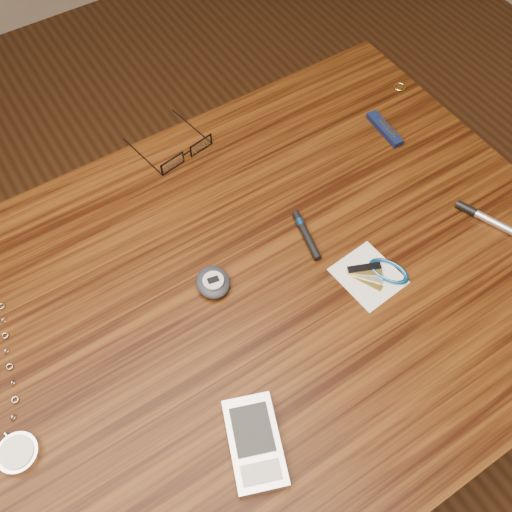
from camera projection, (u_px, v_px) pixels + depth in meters
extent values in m
plane|color=#472814|center=(249.00, 439.00, 1.43)|extent=(3.80, 3.80, 0.00)
cube|color=#3C1E09|center=(245.00, 304.00, 0.81)|extent=(1.00, 0.70, 0.03)
cylinder|color=#4C2814|center=(337.00, 196.00, 1.40)|extent=(0.05, 0.05, 0.71)
cube|color=black|center=(173.00, 164.00, 0.92)|extent=(0.04, 0.01, 0.02)
cube|color=silver|center=(173.00, 164.00, 0.92)|extent=(0.04, 0.01, 0.02)
cylinder|color=black|center=(143.00, 157.00, 0.94)|extent=(0.02, 0.11, 0.00)
cube|color=black|center=(201.00, 145.00, 0.94)|extent=(0.04, 0.01, 0.02)
cube|color=silver|center=(201.00, 145.00, 0.94)|extent=(0.04, 0.01, 0.02)
cylinder|color=black|center=(192.00, 126.00, 0.98)|extent=(0.02, 0.11, 0.00)
cube|color=black|center=(187.00, 153.00, 0.93)|extent=(0.01, 0.00, 0.00)
torus|color=#E4D06B|center=(400.00, 87.00, 1.03)|extent=(0.02, 0.02, 0.00)
cylinder|color=#BBBBC0|center=(18.00, 453.00, 0.68)|extent=(0.05, 0.05, 0.01)
cylinder|color=silver|center=(16.00, 452.00, 0.67)|extent=(0.04, 0.04, 0.00)
cylinder|color=#BBBBC0|center=(7.00, 436.00, 0.69)|extent=(0.01, 0.01, 0.01)
torus|color=#BBBBC0|center=(13.00, 418.00, 0.71)|extent=(0.01, 0.01, 0.01)
torus|color=#BBBBC0|center=(15.00, 400.00, 0.72)|extent=(0.01, 0.01, 0.00)
torus|color=#BBBBC0|center=(13.00, 383.00, 0.73)|extent=(0.01, 0.01, 0.01)
torus|color=#BBBBC0|center=(9.00, 367.00, 0.74)|extent=(0.01, 0.01, 0.00)
torus|color=#BBBBC0|center=(7.00, 351.00, 0.75)|extent=(0.01, 0.01, 0.01)
torus|color=#BBBBC0|center=(5.00, 336.00, 0.77)|extent=(0.01, 0.01, 0.00)
torus|color=#BBBBC0|center=(4.00, 320.00, 0.78)|extent=(0.01, 0.00, 0.01)
torus|color=#BBBBC0|center=(1.00, 306.00, 0.79)|extent=(0.01, 0.01, 0.00)
cube|color=silver|center=(255.00, 443.00, 0.68)|extent=(0.10, 0.13, 0.02)
cube|color=black|center=(252.00, 429.00, 0.69)|extent=(0.06, 0.07, 0.00)
cube|color=#A0A4A8|center=(261.00, 472.00, 0.66)|extent=(0.05, 0.04, 0.00)
ellipsoid|color=#21242D|center=(213.00, 282.00, 0.80)|extent=(0.06, 0.06, 0.02)
cylinder|color=#A0A4A8|center=(213.00, 281.00, 0.79)|extent=(0.03, 0.03, 0.00)
cube|color=black|center=(213.00, 280.00, 0.79)|extent=(0.02, 0.01, 0.00)
cube|color=silver|center=(368.00, 276.00, 0.82)|extent=(0.09, 0.10, 0.00)
torus|color=#14599F|center=(389.00, 271.00, 0.82)|extent=(0.07, 0.07, 0.01)
cube|color=olive|center=(366.00, 281.00, 0.81)|extent=(0.03, 0.05, 0.00)
cube|color=silver|center=(365.00, 276.00, 0.81)|extent=(0.04, 0.04, 0.00)
cube|color=olive|center=(365.00, 272.00, 0.82)|extent=(0.05, 0.04, 0.00)
cube|color=black|center=(364.00, 267.00, 0.82)|extent=(0.05, 0.03, 0.00)
cube|color=#0E1434|center=(385.00, 129.00, 0.97)|extent=(0.03, 0.08, 0.01)
cube|color=silver|center=(388.00, 128.00, 0.96)|extent=(0.01, 0.05, 0.00)
cylinder|color=silver|center=(502.00, 226.00, 0.86)|extent=(0.06, 0.14, 0.01)
cylinder|color=black|center=(466.00, 208.00, 0.88)|extent=(0.02, 0.03, 0.01)
cylinder|color=black|center=(306.00, 235.00, 0.85)|extent=(0.03, 0.09, 0.01)
cylinder|color=#1D4C93|center=(300.00, 223.00, 0.86)|extent=(0.01, 0.01, 0.01)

